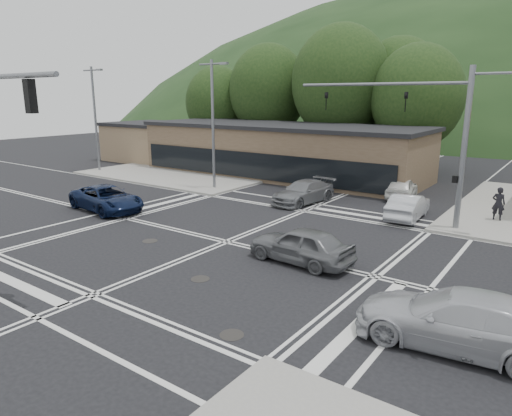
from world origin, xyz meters
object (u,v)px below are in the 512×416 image
Objects in this scene: car_northbound at (303,192)px; pedestrian at (498,204)px; car_silver_east at (459,320)px; car_blue_west at (106,198)px; car_queue_a at (408,206)px; car_grey_center at (301,245)px; car_queue_b at (402,188)px.

pedestrian is at bearing 18.76° from car_northbound.
pedestrian is at bearing 178.58° from car_silver_east.
car_silver_east is 17.22m from car_northbound.
car_queue_a is at bearing -53.35° from car_blue_west.
car_silver_east reaches higher than car_blue_west.
car_grey_center is 14.31m from car_queue_b.
car_blue_west is at bearing -107.04° from car_silver_east.
car_grey_center is (13.66, -0.80, 0.02)m from car_blue_west.
pedestrian is at bearing 145.34° from car_queue_b.
car_blue_west reaches higher than car_queue_b.
car_queue_a is 2.40× the size of pedestrian.
car_silver_east is at bearing -93.75° from car_blue_west.
car_grey_center is 10.67m from car_northbound.
pedestrian is (4.13, 2.04, 0.34)m from car_queue_a.
car_blue_west is at bearing -126.73° from car_northbound.
car_silver_east is at bearing -38.14° from car_northbound.
car_queue_b is at bearing -24.54° from pedestrian.
car_northbound is at bearing -142.30° from car_silver_east.
car_queue_b is 0.85× the size of car_northbound.
pedestrian is at bearing -54.04° from car_blue_west.
car_queue_b is at bearing 55.40° from car_northbound.
car_northbound is at bearing 38.52° from car_queue_b.
car_blue_west is 18.76m from car_queue_b.
car_northbound is 10.93m from pedestrian.
car_blue_west reaches higher than car_queue_a.
car_northbound is (-4.60, -5.00, -0.00)m from car_queue_b.
car_grey_center reaches higher than car_northbound.
car_silver_east is (6.69, -3.12, 0.04)m from car_grey_center.
car_blue_west is 1.23× the size of car_queue_a.
car_silver_east reaches higher than car_northbound.
car_queue_a and car_queue_b have the same top height.
car_queue_b is (-7.33, 17.42, -0.09)m from car_silver_east.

